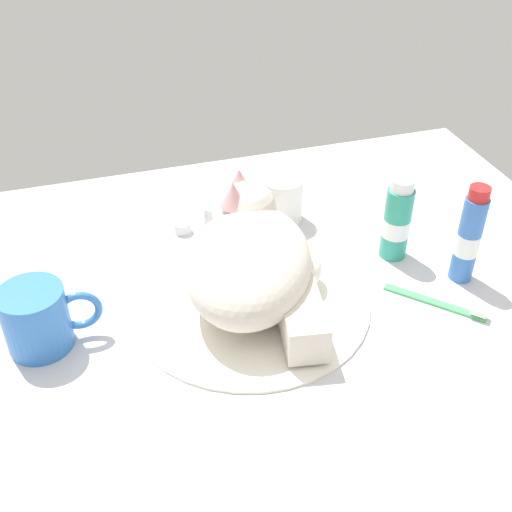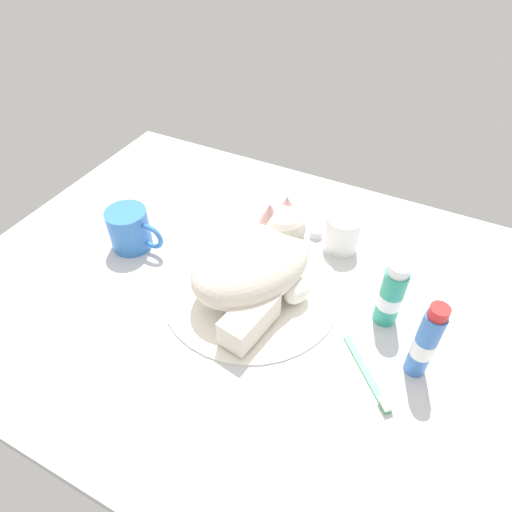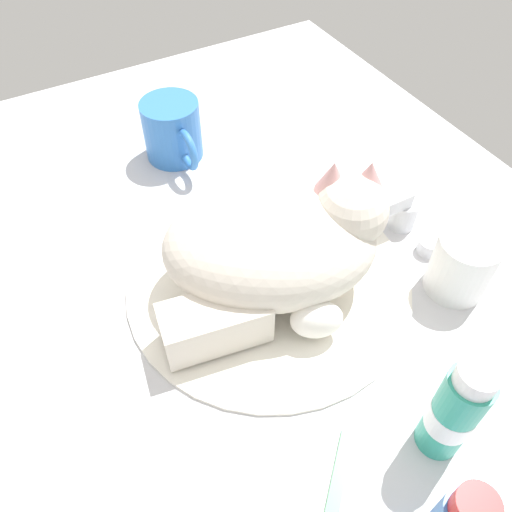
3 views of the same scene
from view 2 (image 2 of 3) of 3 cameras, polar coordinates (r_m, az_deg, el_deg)
name	(u,v)px [view 2 (image 2 of 3)]	position (r cm, az deg, el deg)	size (l,w,h in cm)	color
ground_plane	(252,295)	(83.95, -0.58, -5.02)	(110.00, 82.50, 3.00)	silver
sink_basin	(251,288)	(82.49, -0.59, -4.12)	(33.33, 33.33, 0.92)	white
faucet	(292,223)	(93.48, 4.66, 4.34)	(13.40, 9.67, 5.94)	silver
cat	(256,262)	(78.11, 0.03, -0.83)	(24.62, 28.89, 14.08)	beige
coffee_mug	(131,229)	(92.33, -15.97, 3.38)	(12.37, 8.25, 8.65)	#3372C6
rinse_cup	(342,233)	(90.16, 11.11, 2.90)	(6.87, 6.87, 7.72)	white
toothpaste_bottle	(391,295)	(77.04, 17.12, -4.90)	(4.13, 4.13, 13.18)	teal
mouthwash_bottle	(425,343)	(71.23, 21.11, -10.45)	(3.42, 3.42, 15.10)	#3870C6
toothbrush	(369,376)	(73.35, 14.48, -14.86)	(10.83, 11.29, 1.60)	#4CB266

